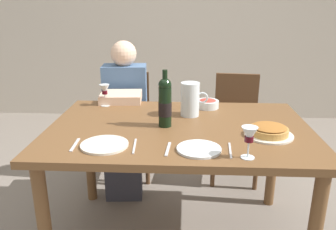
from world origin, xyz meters
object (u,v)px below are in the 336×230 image
wine_bottle (165,103)px  baked_tart (269,131)px  salad_bowl (208,103)px  dining_table (179,141)px  dinner_plate_right_setting (105,145)px  diner_left (124,113)px  dinner_plate_left_setting (199,149)px  chair_left (128,118)px  water_pitcher (190,101)px  wine_glass_right_diner (249,136)px  wine_glass_left_diner (105,91)px  chair_right (236,120)px

wine_bottle → baked_tart: size_ratio=1.27×
baked_tart → salad_bowl: (-0.30, 0.49, 0.00)m
dining_table → dinner_plate_right_setting: bearing=-140.5°
dining_table → diner_left: size_ratio=1.29×
dinner_plate_left_setting → dinner_plate_right_setting: size_ratio=0.91×
salad_bowl → chair_left: (-0.64, 0.53, -0.29)m
water_pitcher → wine_glass_right_diner: water_pitcher is taller
salad_bowl → wine_glass_left_diner: 0.70m
wine_glass_right_diner → dinner_plate_right_setting: wine_glass_right_diner is taller
dining_table → salad_bowl: (0.18, 0.37, 0.12)m
wine_bottle → dinner_plate_right_setting: wine_bottle is taller
dining_table → dinner_plate_left_setting: bearing=-72.8°
water_pitcher → diner_left: size_ratio=0.18×
water_pitcher → baked_tart: size_ratio=0.81×
wine_glass_left_diner → wine_bottle: bearing=-41.7°
baked_tart → wine_glass_left_diner: 1.12m
dining_table → wine_glass_left_diner: 0.67m
salad_bowl → dining_table: bearing=-116.2°
dining_table → salad_bowl: 0.43m
water_pitcher → chair_left: 0.94m
water_pitcher → wine_bottle: bearing=-125.1°
diner_left → dinner_plate_right_setting: bearing=90.2°
dining_table → wine_glass_left_diner: bearing=143.5°
wine_glass_right_diner → dinner_plate_right_setting: size_ratio=0.64×
dinner_plate_right_setting → water_pitcher: bearing=49.6°
water_pitcher → wine_glass_left_diner: (-0.58, 0.18, 0.01)m
dining_table → diner_left: 0.80m
wine_bottle → dinner_plate_left_setting: bearing=-60.4°
dining_table → water_pitcher: size_ratio=7.13×
wine_glass_right_diner → chair_right: bearing=84.0°
chair_left → chair_right: bearing=174.9°
water_pitcher → chair_left: size_ratio=0.24×
wine_glass_left_diner → chair_left: (0.06, 0.52, -0.37)m
baked_tart → wine_glass_left_diner: bearing=153.1°
wine_bottle → diner_left: bearing=118.2°
wine_bottle → water_pitcher: size_ratio=1.56×
chair_left → chair_right: (0.91, -0.01, 0.00)m
water_pitcher → salad_bowl: water_pitcher is taller
chair_left → diner_left: (0.01, -0.24, 0.12)m
wine_glass_right_diner → wine_glass_left_diner: bearing=136.9°
diner_left → chair_left: bearing=-90.7°
baked_tart → water_pitcher: bearing=142.2°
diner_left → chair_right: (0.90, 0.22, -0.12)m
wine_glass_left_diner → dinner_plate_left_setting: wine_glass_left_diner is taller
dinner_plate_left_setting → salad_bowl: bearing=83.4°
chair_right → chair_left: bearing=4.6°
dinner_plate_right_setting → diner_left: bearing=94.5°
dinner_plate_left_setting → diner_left: diner_left is taller
dining_table → wine_bottle: bearing=-176.7°
baked_tart → dinner_plate_left_setting: bearing=-151.4°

